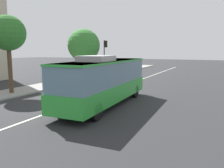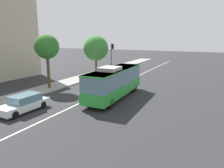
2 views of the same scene
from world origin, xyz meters
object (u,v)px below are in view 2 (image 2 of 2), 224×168
transit_bus (114,81)px  street_tree_kerbside_right (47,47)px  sedan_white (24,103)px  sedan_silver (106,75)px  street_tree_kerbside_centre (96,48)px  traffic_light_near_corner (112,52)px

transit_bus → street_tree_kerbside_right: bearing=87.7°
sedan_white → street_tree_kerbside_right: street_tree_kerbside_right is taller
transit_bus → sedan_silver: (8.54, 5.51, -1.09)m
sedan_white → street_tree_kerbside_centre: 21.16m
sedan_silver → sedan_white: (-15.97, -0.29, 0.00)m
transit_bus → traffic_light_near_corner: size_ratio=1.94×
sedan_white → street_tree_kerbside_right: bearing=-150.4°
sedan_white → street_tree_kerbside_centre: (20.31, 4.64, 3.70)m
sedan_silver → street_tree_kerbside_right: 10.24m
traffic_light_near_corner → sedan_silver: bearing=-68.2°
street_tree_kerbside_right → sedan_white: bearing=-152.3°
sedan_white → street_tree_kerbside_right: size_ratio=0.68×
sedan_silver → street_tree_kerbside_centre: (4.34, 4.35, 3.70)m
street_tree_kerbside_centre → sedan_white: bearing=-167.1°
traffic_light_near_corner → street_tree_kerbside_centre: 3.49m
transit_bus → sedan_silver: bearing=30.9°
sedan_silver → transit_bus: bearing=31.4°
transit_bus → sedan_white: transit_bus is taller
street_tree_kerbside_right → traffic_light_near_corner: bearing=-3.8°
sedan_white → traffic_light_near_corner: (23.20, 2.88, 2.84)m
street_tree_kerbside_centre → street_tree_kerbside_right: bearing=-176.8°
sedan_silver → street_tree_kerbside_right: street_tree_kerbside_right is taller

